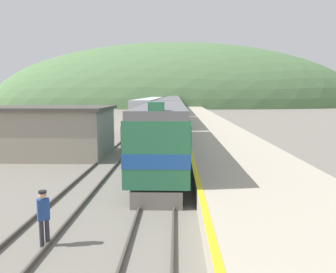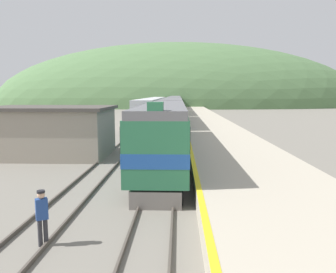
# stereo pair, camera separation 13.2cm
# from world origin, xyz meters

# --- Properties ---
(track_main) EXTENTS (1.52, 180.00, 0.16)m
(track_main) POSITION_xyz_m (0.00, 70.00, 0.08)
(track_main) COLOR #4C443D
(track_main) RESTS_ON ground
(track_siding) EXTENTS (1.51, 180.00, 0.16)m
(track_siding) POSITION_xyz_m (-3.93, 70.00, 0.08)
(track_siding) COLOR #4C443D
(track_siding) RESTS_ON ground
(platform) EXTENTS (6.62, 140.00, 0.88)m
(platform) POSITION_xyz_m (5.00, 50.00, 0.44)
(platform) COLOR #B2A893
(platform) RESTS_ON ground
(distant_hills) EXTENTS (144.27, 64.92, 48.28)m
(distant_hills) POSITION_xyz_m (0.00, 135.90, 0.00)
(distant_hills) COLOR #517547
(distant_hills) RESTS_ON ground
(station_shed) EXTENTS (9.40, 6.55, 3.83)m
(station_shed) POSITION_xyz_m (-9.00, 30.44, 1.93)
(station_shed) COLOR gray
(station_shed) RESTS_ON ground
(express_train_lead_car) EXTENTS (2.86, 20.51, 4.48)m
(express_train_lead_car) POSITION_xyz_m (0.00, 28.64, 2.25)
(express_train_lead_car) COLOR black
(express_train_lead_car) RESTS_ON ground
(carriage_second) EXTENTS (2.85, 20.96, 4.12)m
(carriage_second) POSITION_xyz_m (0.00, 50.49, 2.24)
(carriage_second) COLOR black
(carriage_second) RESTS_ON ground
(carriage_third) EXTENTS (2.85, 20.96, 4.12)m
(carriage_third) POSITION_xyz_m (0.00, 72.33, 2.24)
(carriage_third) COLOR black
(carriage_third) RESTS_ON ground
(carriage_fourth) EXTENTS (2.85, 20.96, 4.12)m
(carriage_fourth) POSITION_xyz_m (0.00, 94.17, 2.24)
(carriage_fourth) COLOR black
(carriage_fourth) RESTS_ON ground
(siding_train) EXTENTS (2.90, 41.42, 3.94)m
(siding_train) POSITION_xyz_m (-3.93, 68.24, 2.03)
(siding_train) COLOR black
(siding_train) RESTS_ON ground
(track_worker) EXTENTS (0.42, 0.37, 1.81)m
(track_worker) POSITION_xyz_m (-3.34, 15.37, 1.04)
(track_worker) COLOR #2D2D33
(track_worker) RESTS_ON ground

